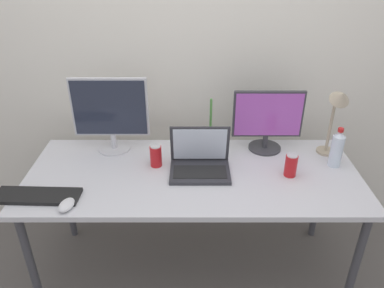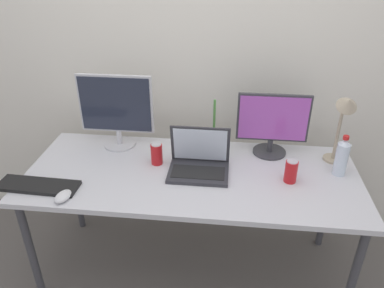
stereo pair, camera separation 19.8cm
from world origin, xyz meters
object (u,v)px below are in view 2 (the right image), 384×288
object	(u,v)px
monitor_center	(273,123)
keyboard_main	(38,186)
laptop_silver	(199,161)
soda_can_by_laptop	(291,171)
desk_lamp	(344,117)
water_bottle	(342,157)
monitor_left	(116,109)
mouse_by_keyboard	(63,196)
soda_can_near_keyboard	(157,154)
work_desk	(192,181)
bamboo_vase	(214,140)

from	to	relation	value
monitor_center	keyboard_main	bearing A→B (deg)	-157.94
laptop_silver	soda_can_by_laptop	xyz separation A→B (m)	(0.49, -0.05, 0.00)
monitor_center	laptop_silver	xyz separation A→B (m)	(-0.40, -0.24, -0.14)
desk_lamp	monitor_center	bearing A→B (deg)	166.59
desk_lamp	water_bottle	bearing A→B (deg)	-90.21
monitor_left	keyboard_main	size ratio (longest dim) A/B	1.08
water_bottle	mouse_by_keyboard	bearing A→B (deg)	-164.67
soda_can_near_keyboard	desk_lamp	world-z (taller)	desk_lamp
work_desk	monitor_left	size ratio (longest dim) A/B	4.02
bamboo_vase	keyboard_main	bearing A→B (deg)	-151.62
laptop_silver	desk_lamp	world-z (taller)	desk_lamp
monitor_left	desk_lamp	xyz separation A→B (m)	(1.28, -0.08, 0.05)
laptop_silver	keyboard_main	distance (m)	0.86
water_bottle	soda_can_near_keyboard	xyz separation A→B (m)	(-1.01, -0.00, -0.04)
monitor_center	soda_can_by_laptop	bearing A→B (deg)	-73.42
monitor_center	mouse_by_keyboard	distance (m)	1.21
mouse_by_keyboard	monitor_center	bearing A→B (deg)	39.40
water_bottle	soda_can_by_laptop	distance (m)	0.30
monitor_left	keyboard_main	distance (m)	0.62
soda_can_near_keyboard	monitor_center	bearing A→B (deg)	16.50
water_bottle	desk_lamp	world-z (taller)	desk_lamp
monitor_center	work_desk	bearing A→B (deg)	-148.74
keyboard_main	soda_can_near_keyboard	xyz separation A→B (m)	(0.57, 0.30, 0.05)
laptop_silver	water_bottle	distance (m)	0.77
work_desk	bamboo_vase	bearing A→B (deg)	67.63
monitor_center	bamboo_vase	xyz separation A→B (m)	(-0.34, -0.02, -0.12)
monitor_left	keyboard_main	world-z (taller)	monitor_left
work_desk	soda_can_by_laptop	world-z (taller)	soda_can_by_laptop
work_desk	bamboo_vase	distance (m)	0.30
monitor_center	water_bottle	xyz separation A→B (m)	(0.36, -0.19, -0.09)
water_bottle	soda_can_by_laptop	world-z (taller)	water_bottle
keyboard_main	desk_lamp	size ratio (longest dim) A/B	0.96
bamboo_vase	desk_lamp	xyz separation A→B (m)	(0.70, -0.07, 0.22)
keyboard_main	bamboo_vase	size ratio (longest dim) A/B	1.26
soda_can_by_laptop	mouse_by_keyboard	bearing A→B (deg)	-165.94
monitor_center	desk_lamp	size ratio (longest dim) A/B	0.94
desk_lamp	soda_can_by_laptop	bearing A→B (deg)	-143.09
soda_can_by_laptop	desk_lamp	xyz separation A→B (m)	(0.27, 0.21, 0.23)
soda_can_near_keyboard	desk_lamp	bearing A→B (deg)	6.00
desk_lamp	soda_can_near_keyboard	bearing A→B (deg)	-174.00
mouse_by_keyboard	soda_can_by_laptop	distance (m)	1.17
work_desk	mouse_by_keyboard	size ratio (longest dim) A/B	17.02
soda_can_by_laptop	desk_lamp	bearing A→B (deg)	36.91
mouse_by_keyboard	bamboo_vase	size ratio (longest dim) A/B	0.32
soda_can_near_keyboard	mouse_by_keyboard	bearing A→B (deg)	-135.97
monitor_center	laptop_silver	bearing A→B (deg)	-149.10
water_bottle	keyboard_main	bearing A→B (deg)	-169.13
work_desk	soda_can_near_keyboard	distance (m)	0.25
laptop_silver	soda_can_by_laptop	bearing A→B (deg)	-5.99
monitor_left	laptop_silver	bearing A→B (deg)	-24.19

